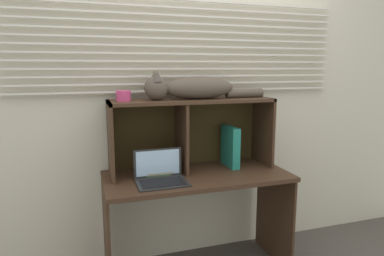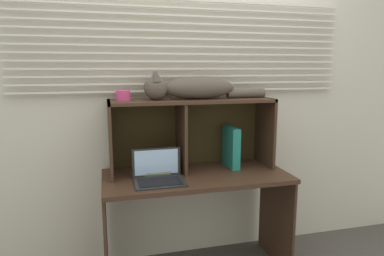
{
  "view_description": "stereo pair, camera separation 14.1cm",
  "coord_description": "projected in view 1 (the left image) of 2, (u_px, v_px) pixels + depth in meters",
  "views": [
    {
      "loc": [
        -0.73,
        -1.93,
        1.48
      ],
      "look_at": [
        0.0,
        0.34,
        1.05
      ],
      "focal_mm": 31.88,
      "sensor_mm": 36.0,
      "label": 1
    },
    {
      "loc": [
        -0.59,
        -1.97,
        1.48
      ],
      "look_at": [
        0.0,
        0.34,
        1.05
      ],
      "focal_mm": 31.88,
      "sensor_mm": 36.0,
      "label": 2
    }
  ],
  "objects": [
    {
      "name": "cat",
      "position": [
        192.0,
        88.0,
        2.37
      ],
      "size": [
        0.88,
        0.19,
        0.2
      ],
      "color": "brown",
      "rests_on": "hutch_shelf_unit"
    },
    {
      "name": "desk",
      "position": [
        197.0,
        195.0,
        2.39
      ],
      "size": [
        1.27,
        0.58,
        0.75
      ],
      "color": "#3F291B",
      "rests_on": "ground"
    },
    {
      "name": "small_basket",
      "position": [
        123.0,
        96.0,
        2.24
      ],
      "size": [
        0.1,
        0.1,
        0.07
      ],
      "primitive_type": "cylinder",
      "color": "#CE4077",
      "rests_on": "hutch_shelf_unit"
    },
    {
      "name": "back_panel_with_blinds",
      "position": [
        183.0,
        97.0,
        2.58
      ],
      "size": [
        4.4,
        0.08,
        2.5
      ],
      "color": "beige",
      "rests_on": "ground"
    },
    {
      "name": "binder_upright",
      "position": [
        230.0,
        146.0,
        2.54
      ],
      "size": [
        0.06,
        0.23,
        0.3
      ],
      "primitive_type": "cube",
      "color": "#1F7C6E",
      "rests_on": "desk"
    },
    {
      "name": "book_stack",
      "position": [
        156.0,
        169.0,
        2.39
      ],
      "size": [
        0.18,
        0.23,
        0.05
      ],
      "color": "#4A654C",
      "rests_on": "desk"
    },
    {
      "name": "hutch_shelf_unit",
      "position": [
        189.0,
        122.0,
        2.44
      ],
      "size": [
        1.16,
        0.32,
        0.51
      ],
      "color": "#3F291B",
      "rests_on": "desk"
    },
    {
      "name": "laptop",
      "position": [
        161.0,
        176.0,
        2.2
      ],
      "size": [
        0.32,
        0.25,
        0.2
      ],
      "color": "#252525",
      "rests_on": "desk"
    }
  ]
}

